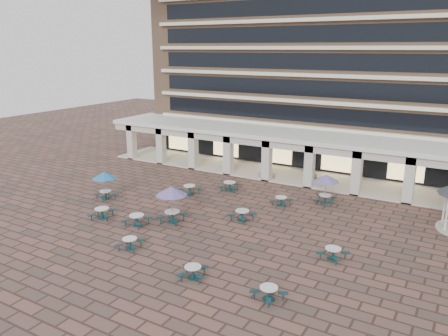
{
  "coord_description": "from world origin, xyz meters",
  "views": [
    {
      "loc": [
        14.54,
        -24.37,
        12.33
      ],
      "look_at": [
        -1.37,
        3.0,
        3.57
      ],
      "focal_mm": 35.0,
      "sensor_mm": 36.0,
      "label": 1
    }
  ],
  "objects": [
    {
      "name": "picnic_table_0",
      "position": [
        -5.5,
        -2.34,
        0.47
      ],
      "size": [
        1.82,
        1.82,
        0.79
      ],
      "rotation": [
        0.0,
        0.0,
        0.04
      ],
      "color": "#123237",
      "rests_on": "ground"
    },
    {
      "name": "picnic_table_8",
      "position": [
        -6.2,
        5.31,
        0.46
      ],
      "size": [
        1.95,
        1.95,
        0.77
      ],
      "rotation": [
        0.0,
        0.0,
        -0.18
      ],
      "color": "#123237",
      "rests_on": "ground"
    },
    {
      "name": "picnic_table_11",
      "position": [
        4.78,
        8.83,
        2.07
      ],
      "size": [
        2.11,
        2.11,
        2.44
      ],
      "rotation": [
        0.0,
        0.0,
        0.16
      ],
      "color": "#123237",
      "rests_on": "ground"
    },
    {
      "name": "picnic_table_7",
      "position": [
        8.2,
        -0.4,
        0.43
      ],
      "size": [
        1.89,
        1.89,
        0.73
      ],
      "rotation": [
        0.0,
        0.0,
        -0.26
      ],
      "color": "#123237",
      "rests_on": "ground"
    },
    {
      "name": "picnic_table_12",
      "position": [
        -3.63,
        7.86,
        0.48
      ],
      "size": [
        2.03,
        2.03,
        0.8
      ],
      "rotation": [
        0.0,
        0.0,
        0.2
      ],
      "color": "#123237",
      "rests_on": "ground"
    },
    {
      "name": "picnic_table_3",
      "position": [
        6.67,
        -6.34,
        0.42
      ],
      "size": [
        1.89,
        1.89,
        0.7
      ],
      "rotation": [
        0.0,
        0.0,
        -0.36
      ],
      "color": "#123237",
      "rests_on": "ground"
    },
    {
      "name": "picnic_table_6",
      "position": [
        -3.67,
        -0.56,
        2.28
      ],
      "size": [
        2.33,
        2.33,
        2.69
      ],
      "rotation": [
        0.0,
        0.0,
        0.14
      ],
      "color": "#123237",
      "rests_on": "ground"
    },
    {
      "name": "picnic_table_2",
      "position": [
        2.16,
        -6.49,
        0.42
      ],
      "size": [
        1.9,
        1.9,
        0.71
      ],
      "rotation": [
        0.0,
        0.0,
        0.34
      ],
      "color": "#123237",
      "rests_on": "ground"
    },
    {
      "name": "picnic_table_13",
      "position": [
        1.82,
        6.68,
        0.43
      ],
      "size": [
        1.63,
        1.63,
        0.71
      ],
      "rotation": [
        0.0,
        0.0,
        -0.03
      ],
      "color": "#123237",
      "rests_on": "ground"
    },
    {
      "name": "retail_arcade",
      "position": [
        0.0,
        14.8,
        3.0
      ],
      "size": [
        42.0,
        6.6,
        4.4
      ],
      "color": "white",
      "rests_on": "ground"
    },
    {
      "name": "apartment_building",
      "position": [
        0.0,
        25.47,
        12.6
      ],
      "size": [
        40.0,
        15.5,
        25.2
      ],
      "color": "#997356",
      "rests_on": "ground"
    },
    {
      "name": "picnic_table_4",
      "position": [
        -11.5,
        0.65,
        2.01
      ],
      "size": [
        2.05,
        2.05,
        2.37
      ],
      "rotation": [
        0.0,
        0.0,
        -0.32
      ],
      "color": "#123237",
      "rests_on": "ground"
    },
    {
      "name": "picnic_table_1",
      "position": [
        -3.36,
        -5.45,
        0.42
      ],
      "size": [
        1.82,
        1.82,
        0.7
      ],
      "rotation": [
        0.0,
        0.0,
        0.26
      ],
      "color": "#123237",
      "rests_on": "ground"
    },
    {
      "name": "picnic_table_5",
      "position": [
        -8.62,
        -2.63,
        0.48
      ],
      "size": [
        2.19,
        2.19,
        0.8
      ],
      "rotation": [
        0.0,
        0.0,
        0.41
      ],
      "color": "#123237",
      "rests_on": "ground"
    },
    {
      "name": "picnic_table_9",
      "position": [
        0.6,
        2.27,
        0.47
      ],
      "size": [
        1.97,
        1.97,
        0.78
      ],
      "rotation": [
        0.0,
        0.0,
        -0.19
      ],
      "color": "#123237",
      "rests_on": "ground"
    },
    {
      "name": "planter_right",
      "position": [
        2.53,
        12.9,
        0.49
      ],
      "size": [
        1.5,
        0.61,
        1.25
      ],
      "color": "gray",
      "rests_on": "ground"
    },
    {
      "name": "ground",
      "position": [
        0.0,
        0.0,
        0.0
      ],
      "size": [
        120.0,
        120.0,
        0.0
      ],
      "primitive_type": "plane",
      "color": "brown",
      "rests_on": "ground"
    },
    {
      "name": "planter_left",
      "position": [
        -2.3,
        12.9,
        0.42
      ],
      "size": [
        1.5,
        0.61,
        1.14
      ],
      "color": "gray",
      "rests_on": "ground"
    }
  ]
}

